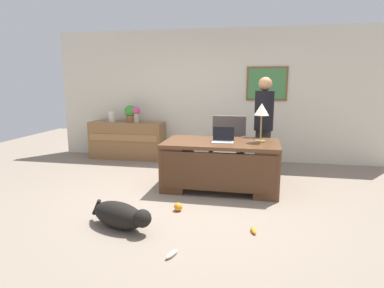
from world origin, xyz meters
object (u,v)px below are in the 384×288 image
object	(u,v)px
armchair	(228,148)
laptop	(223,138)
vase_empty	(112,116)
credenza	(127,140)
vase_with_flowers	(136,113)
dog_toy_ball	(178,207)
dog_toy_plush	(172,254)
potted_plant	(130,113)
person_standing	(263,126)
dog_toy_bone	(253,230)
dog_lying	(121,215)
desk_lamp	(262,112)
desk	(221,164)

from	to	relation	value
armchair	laptop	world-z (taller)	armchair
vase_empty	credenza	bearing A→B (deg)	-0.23
vase_with_flowers	dog_toy_ball	bearing A→B (deg)	-59.53
laptop	dog_toy_plush	distance (m)	2.23
dog_toy_ball	potted_plant	bearing A→B (deg)	122.54
person_standing	dog_toy_bone	bearing A→B (deg)	-92.58
dog_toy_bone	vase_with_flowers	bearing A→B (deg)	129.31
dog_lying	dog_toy_ball	distance (m)	0.81
dog_lying	credenza	bearing A→B (deg)	111.10
credenza	laptop	bearing A→B (deg)	-36.87
vase_empty	potted_plant	world-z (taller)	potted_plant
credenza	dog_lying	bearing A→B (deg)	-68.90
dog_toy_ball	dog_toy_plush	xyz separation A→B (m)	(0.21, -1.10, -0.03)
credenza	potted_plant	distance (m)	0.60
laptop	desk_lamp	world-z (taller)	desk_lamp
vase_with_flowers	dog_toy_ball	size ratio (longest dim) A/B	3.04
desk	armchair	xyz separation A→B (m)	(0.03, 0.90, 0.07)
person_standing	dog_toy_bone	distance (m)	2.39
credenza	armchair	world-z (taller)	armchair
person_standing	vase_empty	distance (m)	3.31
person_standing	laptop	size ratio (longest dim) A/B	5.37
desk	desk_lamp	bearing A→B (deg)	10.18
person_standing	laptop	world-z (taller)	person_standing
laptop	dog_toy_plush	size ratio (longest dim) A/B	1.74
armchair	dog_toy_ball	distance (m)	1.99
dog_toy_plush	desk	bearing A→B (deg)	83.87
potted_plant	dog_lying	bearing A→B (deg)	-70.25
desk	dog_toy_ball	bearing A→B (deg)	-113.59
laptop	potted_plant	world-z (taller)	potted_plant
potted_plant	armchair	bearing A→B (deg)	-19.68
dog_lying	vase_with_flowers	distance (m)	3.54
armchair	person_standing	size ratio (longest dim) A/B	0.60
desk	dog_lying	xyz separation A→B (m)	(-0.95, -1.61, -0.25)
dog_lying	desk_lamp	distance (m)	2.53
desk	dog_lying	distance (m)	1.89
potted_plant	dog_toy_ball	distance (m)	3.29
laptop	potted_plant	size ratio (longest dim) A/B	0.89
laptop	armchair	bearing A→B (deg)	90.13
desk	dog_lying	bearing A→B (deg)	-120.56
vase_with_flowers	vase_empty	world-z (taller)	vase_with_flowers
dog_lying	dog_toy_ball	size ratio (longest dim) A/B	7.72
credenza	vase_with_flowers	xyz separation A→B (m)	(0.22, 0.00, 0.59)
laptop	desk	bearing A→B (deg)	150.01
credenza	armchair	bearing A→B (deg)	-18.94
desk_lamp	dog_toy_bone	xyz separation A→B (m)	(-0.05, -1.53, -1.18)
dog_toy_plush	vase_empty	bearing A→B (deg)	121.78
dog_toy_ball	desk	bearing A→B (deg)	66.41
potted_plant	dog_toy_bone	bearing A→B (deg)	-49.25
laptop	dog_toy_ball	bearing A→B (deg)	-115.54
laptop	vase_empty	world-z (taller)	vase_empty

